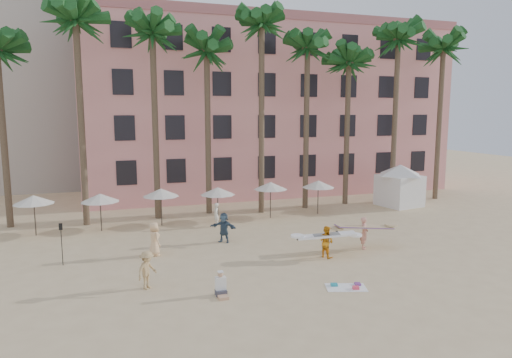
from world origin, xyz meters
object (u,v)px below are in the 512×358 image
object	(u,v)px
cabana	(400,182)
carrier_white	(326,240)
carrier_yellow	(364,231)
pink_hotel	(262,111)

from	to	relation	value
cabana	carrier_white	distance (m)	16.17
cabana	carrier_yellow	xyz separation A→B (m)	(-9.36, -9.83, -1.01)
pink_hotel	carrier_yellow	xyz separation A→B (m)	(-1.46, -22.54, -6.95)
pink_hotel	cabana	xyz separation A→B (m)	(7.89, -12.71, -5.93)
cabana	carrier_white	size ratio (longest dim) A/B	1.62
cabana	carrier_yellow	bearing A→B (deg)	-133.59
pink_hotel	cabana	size ratio (longest dim) A/B	6.62
carrier_white	carrier_yellow	bearing A→B (deg)	14.98
pink_hotel	carrier_yellow	size ratio (longest dim) A/B	10.08
pink_hotel	carrier_yellow	distance (m)	23.64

